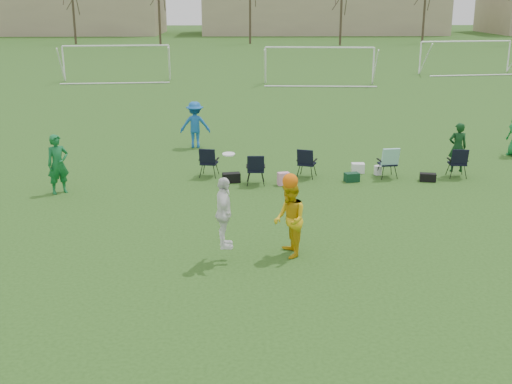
{
  "coord_description": "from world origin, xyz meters",
  "views": [
    {
      "loc": [
        -1.42,
        -11.85,
        5.58
      ],
      "look_at": [
        -1.05,
        2.44,
        1.25
      ],
      "focal_mm": 45.0,
      "sensor_mm": 36.0,
      "label": 1
    }
  ],
  "objects_px": {
    "fielder_blue": "(195,125)",
    "goal_mid": "(320,55)",
    "goal_left": "(116,53)",
    "center_contest": "(266,216)",
    "goal_right": "(466,48)",
    "fielder_green_near": "(58,164)"
  },
  "relations": [
    {
      "from": "center_contest",
      "to": "goal_mid",
      "type": "relative_size",
      "value": 0.33
    },
    {
      "from": "goal_left",
      "to": "fielder_blue",
      "type": "bearing_deg",
      "value": -77.2
    },
    {
      "from": "fielder_blue",
      "to": "fielder_green_near",
      "type": "bearing_deg",
      "value": 56.95
    },
    {
      "from": "goal_left",
      "to": "goal_mid",
      "type": "distance_m",
      "value": 14.14
    },
    {
      "from": "fielder_blue",
      "to": "center_contest",
      "type": "relative_size",
      "value": 0.73
    },
    {
      "from": "fielder_green_near",
      "to": "goal_mid",
      "type": "relative_size",
      "value": 0.24
    },
    {
      "from": "center_contest",
      "to": "goal_right",
      "type": "distance_m",
      "value": 40.24
    },
    {
      "from": "fielder_green_near",
      "to": "fielder_blue",
      "type": "relative_size",
      "value": 0.99
    },
    {
      "from": "fielder_green_near",
      "to": "fielder_blue",
      "type": "distance_m",
      "value": 7.05
    },
    {
      "from": "goal_left",
      "to": "goal_mid",
      "type": "height_order",
      "value": "same"
    },
    {
      "from": "fielder_green_near",
      "to": "goal_left",
      "type": "xyz_separation_m",
      "value": [
        -3.2,
        27.38,
        1.04
      ]
    },
    {
      "from": "center_contest",
      "to": "goal_left",
      "type": "relative_size",
      "value": 0.33
    },
    {
      "from": "fielder_blue",
      "to": "goal_mid",
      "type": "height_order",
      "value": "goal_mid"
    },
    {
      "from": "fielder_green_near",
      "to": "goal_right",
      "type": "distance_m",
      "value": 38.8
    },
    {
      "from": "fielder_blue",
      "to": "goal_left",
      "type": "height_order",
      "value": "goal_left"
    },
    {
      "from": "goal_mid",
      "to": "goal_left",
      "type": "bearing_deg",
      "value": 175.87
    },
    {
      "from": "center_contest",
      "to": "goal_left",
      "type": "bearing_deg",
      "value": 105.69
    },
    {
      "from": "goal_left",
      "to": "goal_mid",
      "type": "xyz_separation_m",
      "value": [
        14.0,
        -2.0,
        0.0
      ]
    },
    {
      "from": "goal_mid",
      "to": "goal_right",
      "type": "distance_m",
      "value": 13.42
    },
    {
      "from": "goal_right",
      "to": "goal_mid",
      "type": "bearing_deg",
      "value": -161.43
    },
    {
      "from": "goal_right",
      "to": "fielder_blue",
      "type": "bearing_deg",
      "value": -135.06
    },
    {
      "from": "goal_right",
      "to": "fielder_green_near",
      "type": "bearing_deg",
      "value": -134.0
    }
  ]
}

